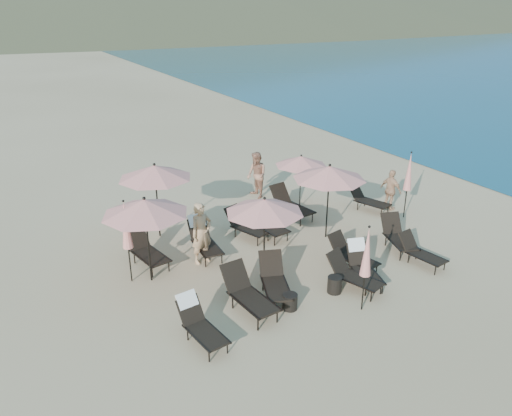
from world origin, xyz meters
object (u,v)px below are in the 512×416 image
lounger_7 (203,238)px  lounger_10 (290,204)px  lounger_1 (248,293)px  lounger_6 (146,250)px  lounger_8 (246,225)px  beachgoer_a (202,233)px  lounger_13 (353,274)px  side_table_0 (290,302)px  lounger_2 (275,280)px  lounger_3 (351,254)px  lounger_9 (266,222)px  umbrella_closed_1 (409,172)px  umbrella_closed_2 (126,226)px  umbrella_open_0 (145,207)px  umbrella_open_2 (329,173)px  beachgoer_b (257,175)px  lounger_4 (363,264)px  umbrella_open_1 (264,206)px  lounger_5 (421,252)px  lounger_11 (367,199)px  lounger_0 (199,322)px  umbrella_open_4 (301,161)px  side_table_1 (335,285)px  umbrella_closed_0 (367,252)px  beachgoer_c (391,190)px  umbrella_open_3 (155,172)px  lounger_12 (398,236)px

lounger_7 → lounger_10: 4.00m
lounger_1 → lounger_6: (-1.50, 3.55, -0.02)m
lounger_8 → lounger_10: 2.30m
beachgoer_a → lounger_6: bearing=144.7°
lounger_13 → side_table_0: bearing=162.8°
lounger_8 → beachgoer_a: bearing=-174.3°
lounger_2 → beachgoer_a: 2.81m
lounger_3 → lounger_9: lounger_9 is taller
umbrella_closed_1 → umbrella_closed_2: umbrella_closed_1 is taller
umbrella_open_0 → umbrella_open_2: umbrella_open_2 is taller
beachgoer_b → umbrella_closed_2: bearing=-56.9°
lounger_3 → lounger_8: size_ratio=0.97×
lounger_9 → umbrella_closed_2: umbrella_closed_2 is taller
lounger_4 → umbrella_open_1: 3.18m
lounger_1 → lounger_5: bearing=-9.1°
lounger_1 → lounger_11: bearing=21.8°
lounger_0 → umbrella_open_4: umbrella_open_4 is taller
lounger_4 → lounger_5: size_ratio=1.10×
umbrella_open_2 → side_table_1: umbrella_open_2 is taller
umbrella_open_0 → umbrella_closed_0: (4.21, -3.96, -0.59)m
lounger_7 → umbrella_closed_0: size_ratio=0.74×
beachgoer_c → umbrella_open_1: bearing=96.1°
lounger_0 → lounger_9: lounger_9 is taller
lounger_6 → lounger_13: lounger_6 is taller
umbrella_open_2 → umbrella_closed_1: (3.43, -0.04, -0.52)m
lounger_5 → umbrella_closed_0: 3.47m
lounger_10 → umbrella_open_2: umbrella_open_2 is taller
lounger_9 → umbrella_closed_0: size_ratio=0.76×
lounger_1 → umbrella_open_1: (1.27, 1.40, 1.59)m
lounger_10 → umbrella_open_3: (-4.65, 0.73, 1.75)m
umbrella_open_2 → beachgoer_c: size_ratio=1.64×
umbrella_closed_0 → umbrella_closed_2: size_ratio=0.96×
lounger_5 → lounger_4: bearing=168.4°
umbrella_open_3 → umbrella_open_4: umbrella_open_3 is taller
lounger_9 → umbrella_closed_1: bearing=-20.7°
umbrella_open_0 → beachgoer_b: size_ratio=1.37×
lounger_0 → umbrella_closed_0: size_ratio=0.69×
umbrella_open_2 → umbrella_closed_2: 6.44m
lounger_6 → umbrella_closed_0: (4.03, -4.92, 1.16)m
side_table_1 → beachgoer_c: beachgoer_c is taller
umbrella_open_4 → lounger_7: bearing=-160.4°
lounger_7 → side_table_1: (2.15, -3.77, -0.27)m
lounger_12 → umbrella_closed_1: umbrella_closed_1 is taller
lounger_13 → beachgoer_b: bearing=63.7°
beachgoer_c → lounger_11: bearing=52.7°
lounger_12 → lounger_13: lounger_12 is taller
lounger_9 → lounger_10: bearing=22.1°
lounger_12 → umbrella_open_4: umbrella_open_4 is taller
lounger_0 → lounger_4: lounger_4 is taller
lounger_0 → beachgoer_a: 3.75m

